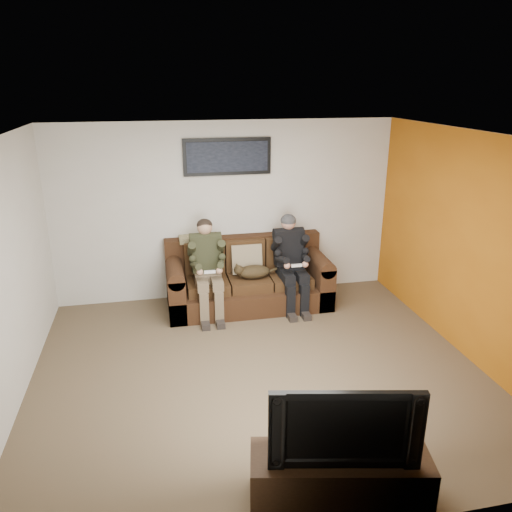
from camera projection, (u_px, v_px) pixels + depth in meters
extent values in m
plane|color=brown|center=(258.00, 370.00, 5.67)|extent=(5.00, 5.00, 0.00)
plane|color=silver|center=(259.00, 137.00, 4.81)|extent=(5.00, 5.00, 0.00)
plane|color=beige|center=(227.00, 211.00, 7.32)|extent=(5.00, 0.00, 5.00)
plane|color=beige|center=(333.00, 383.00, 3.16)|extent=(5.00, 0.00, 5.00)
plane|color=beige|center=(3.00, 282.00, 4.76)|extent=(0.00, 4.50, 4.50)
plane|color=beige|center=(471.00, 248.00, 5.72)|extent=(0.00, 4.50, 4.50)
plane|color=#AB5C11|center=(471.00, 248.00, 5.72)|extent=(0.00, 4.50, 4.50)
cube|color=#361E10|center=(248.00, 295.00, 7.28)|extent=(2.31, 1.00, 0.32)
cube|color=#361E10|center=(243.00, 256.00, 7.48)|extent=(2.31, 0.21, 0.63)
cube|color=#361E10|center=(176.00, 291.00, 7.02)|extent=(0.23, 1.00, 0.63)
cube|color=#361E10|center=(317.00, 279.00, 7.42)|extent=(0.23, 1.00, 0.63)
cylinder|color=#361E10|center=(175.00, 270.00, 6.92)|extent=(0.23, 1.00, 0.23)
cylinder|color=#361E10|center=(318.00, 260.00, 7.32)|extent=(0.23, 1.00, 0.23)
cube|color=#3E2613|center=(207.00, 285.00, 7.04)|extent=(0.58, 0.63, 0.15)
cube|color=#3E2613|center=(204.00, 258.00, 7.21)|extent=(0.58, 0.15, 0.46)
cube|color=#3E2613|center=(249.00, 282.00, 7.15)|extent=(0.58, 0.63, 0.15)
cube|color=#3E2613|center=(245.00, 255.00, 7.33)|extent=(0.58, 0.15, 0.46)
cube|color=#3E2613|center=(289.00, 278.00, 7.27)|extent=(0.58, 0.63, 0.15)
cube|color=#3E2613|center=(284.00, 252.00, 7.44)|extent=(0.58, 0.15, 0.46)
cube|color=#8E7A5D|center=(246.00, 259.00, 7.22)|extent=(0.44, 0.21, 0.44)
cube|color=#B9B388|center=(196.00, 239.00, 7.22)|extent=(0.47, 0.23, 0.08)
cube|color=brown|center=(207.00, 276.00, 6.96)|extent=(0.36, 0.30, 0.14)
cube|color=#2A2C1A|center=(206.00, 254.00, 6.95)|extent=(0.40, 0.30, 0.53)
cylinder|color=#2A2C1A|center=(205.00, 239.00, 6.90)|extent=(0.44, 0.18, 0.18)
sphere|color=tan|center=(205.00, 227.00, 6.87)|extent=(0.21, 0.21, 0.21)
cube|color=brown|center=(202.00, 283.00, 6.76)|extent=(0.15, 0.42, 0.13)
cube|color=brown|center=(216.00, 282.00, 6.80)|extent=(0.15, 0.42, 0.13)
cube|color=brown|center=(204.00, 309.00, 6.67)|extent=(0.12, 0.13, 0.46)
cube|color=brown|center=(219.00, 307.00, 6.71)|extent=(0.12, 0.13, 0.46)
cube|color=black|center=(205.00, 324.00, 6.66)|extent=(0.11, 0.26, 0.08)
cube|color=black|center=(220.00, 323.00, 6.70)|extent=(0.11, 0.26, 0.08)
cylinder|color=#2A2C1A|center=(192.00, 249.00, 6.82)|extent=(0.11, 0.30, 0.28)
cylinder|color=#2A2C1A|center=(221.00, 247.00, 6.89)|extent=(0.11, 0.30, 0.28)
cylinder|color=#2A2C1A|center=(196.00, 266.00, 6.67)|extent=(0.14, 0.32, 0.15)
cylinder|color=#2A2C1A|center=(221.00, 264.00, 6.74)|extent=(0.14, 0.32, 0.15)
sphere|color=tan|center=(200.00, 272.00, 6.58)|extent=(0.09, 0.09, 0.09)
sphere|color=tan|center=(219.00, 271.00, 6.63)|extent=(0.09, 0.09, 0.09)
cube|color=white|center=(210.00, 272.00, 6.59)|extent=(0.15, 0.04, 0.03)
ellipsoid|color=black|center=(204.00, 225.00, 6.87)|extent=(0.22, 0.22, 0.17)
cube|color=black|center=(290.00, 270.00, 7.19)|extent=(0.36, 0.30, 0.14)
cube|color=black|center=(288.00, 248.00, 7.18)|extent=(0.40, 0.30, 0.53)
cylinder|color=black|center=(288.00, 234.00, 7.13)|extent=(0.44, 0.18, 0.18)
sphere|color=tan|center=(288.00, 223.00, 7.10)|extent=(0.21, 0.21, 0.21)
cube|color=black|center=(287.00, 276.00, 6.99)|extent=(0.15, 0.42, 0.13)
cube|color=black|center=(300.00, 275.00, 7.03)|extent=(0.15, 0.42, 0.13)
cube|color=black|center=(290.00, 301.00, 6.90)|extent=(0.12, 0.13, 0.46)
cube|color=black|center=(304.00, 300.00, 6.94)|extent=(0.12, 0.13, 0.46)
cube|color=black|center=(291.00, 316.00, 6.89)|extent=(0.11, 0.26, 0.08)
cube|color=black|center=(305.00, 315.00, 6.93)|extent=(0.11, 0.26, 0.08)
cylinder|color=black|center=(276.00, 244.00, 7.05)|extent=(0.11, 0.30, 0.28)
cylinder|color=black|center=(303.00, 242.00, 7.12)|extent=(0.11, 0.30, 0.28)
cylinder|color=black|center=(282.00, 260.00, 6.90)|extent=(0.14, 0.32, 0.15)
cylinder|color=black|center=(306.00, 258.00, 6.97)|extent=(0.14, 0.32, 0.15)
sphere|color=tan|center=(287.00, 266.00, 6.81)|extent=(0.09, 0.09, 0.09)
sphere|color=tan|center=(305.00, 264.00, 6.86)|extent=(0.09, 0.09, 0.09)
cube|color=white|center=(297.00, 265.00, 6.82)|extent=(0.15, 0.04, 0.03)
ellipsoid|color=black|center=(288.00, 221.00, 7.09)|extent=(0.22, 0.22, 0.19)
ellipsoid|color=#43321A|center=(254.00, 272.00, 7.05)|extent=(0.47, 0.26, 0.19)
sphere|color=#43321A|center=(239.00, 270.00, 6.96)|extent=(0.14, 0.14, 0.14)
cone|color=#43321A|center=(238.00, 266.00, 6.90)|extent=(0.04, 0.04, 0.04)
cone|color=#43321A|center=(237.00, 265.00, 6.97)|extent=(0.04, 0.04, 0.04)
cylinder|color=#43321A|center=(269.00, 272.00, 7.16)|extent=(0.26, 0.13, 0.08)
cube|color=black|center=(227.00, 157.00, 7.03)|extent=(1.25, 0.04, 0.52)
cube|color=black|center=(228.00, 157.00, 7.00)|extent=(1.15, 0.01, 0.42)
cube|color=#311E10|center=(339.00, 479.00, 3.84)|extent=(1.43, 0.71, 0.43)
imported|color=black|center=(343.00, 421.00, 3.66)|extent=(1.12, 0.37, 0.64)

